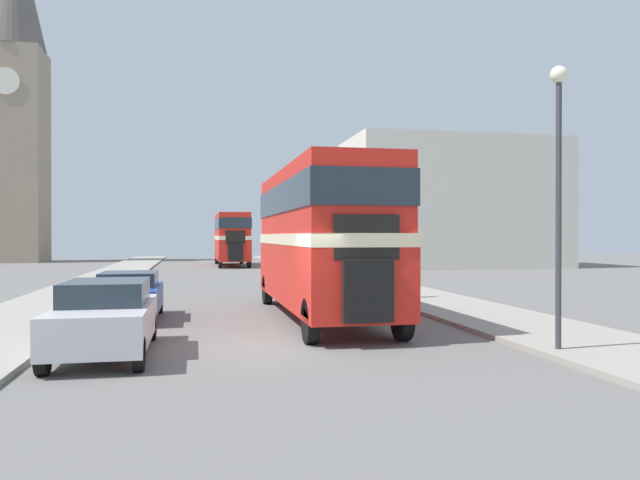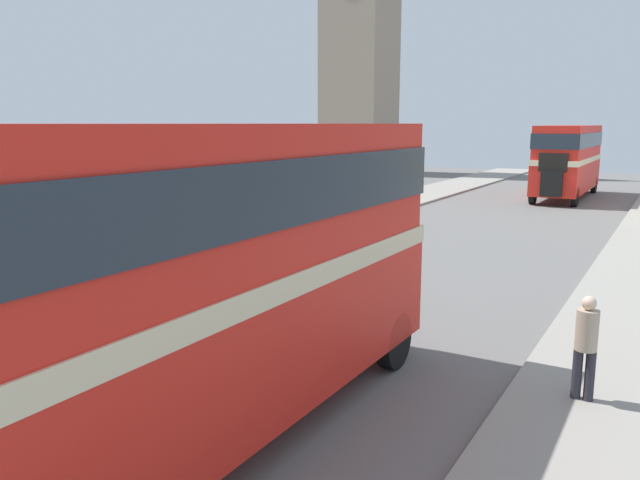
# 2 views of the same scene
# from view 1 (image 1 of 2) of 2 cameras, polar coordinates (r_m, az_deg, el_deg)

# --- Properties ---
(ground_plane) EXTENTS (120.00, 120.00, 0.00)m
(ground_plane) POSITION_cam_1_polar(r_m,az_deg,el_deg) (14.07, -3.54, -9.70)
(ground_plane) COLOR slate
(sidewalk_right) EXTENTS (3.50, 120.00, 0.12)m
(sidewalk_right) POSITION_cam_1_polar(r_m,az_deg,el_deg) (16.41, 20.76, -8.07)
(sidewalk_right) COLOR gray
(sidewalk_right) RESTS_ON ground_plane
(double_decker_bus) EXTENTS (2.50, 10.52, 4.40)m
(double_decker_bus) POSITION_cam_1_polar(r_m,az_deg,el_deg) (18.62, 0.01, 0.81)
(double_decker_bus) COLOR red
(double_decker_bus) RESTS_ON ground_plane
(bus_distant) EXTENTS (2.48, 9.80, 4.28)m
(bus_distant) POSITION_cam_1_polar(r_m,az_deg,el_deg) (52.02, -8.08, 0.45)
(bus_distant) COLOR red
(bus_distant) RESTS_ON ground_plane
(car_parked_near) EXTENTS (1.83, 4.36, 1.53)m
(car_parked_near) POSITION_cam_1_polar(r_m,az_deg,el_deg) (13.69, -19.04, -6.67)
(car_parked_near) COLOR silver
(car_parked_near) RESTS_ON ground_plane
(car_parked_mid) EXTENTS (1.78, 3.91, 1.40)m
(car_parked_mid) POSITION_cam_1_polar(r_m,az_deg,el_deg) (19.14, -17.08, -4.83)
(car_parked_mid) COLOR #1E479E
(car_parked_mid) RESTS_ON ground_plane
(pedestrian_walking) EXTENTS (0.34, 0.34, 1.68)m
(pedestrian_walking) POSITION_cam_1_polar(r_m,az_deg,el_deg) (23.94, 8.14, -2.97)
(pedestrian_walking) COLOR #282833
(pedestrian_walking) RESTS_ON sidewalk_right
(street_lamp) EXTENTS (0.36, 0.36, 5.86)m
(street_lamp) POSITION_cam_1_polar(r_m,az_deg,el_deg) (13.89, 20.99, 6.52)
(street_lamp) COLOR #38383D
(street_lamp) RESTS_ON sidewalk_right
(church_tower) EXTENTS (5.72, 5.72, 33.10)m
(church_tower) POSITION_cam_1_polar(r_m,az_deg,el_deg) (67.29, -26.19, 12.75)
(church_tower) COLOR gray
(church_tower) RESTS_ON ground_plane
(shop_building_block) EXTENTS (16.76, 8.58, 10.05)m
(shop_building_block) POSITION_cam_1_polar(r_m,az_deg,el_deg) (50.75, 11.99, 3.25)
(shop_building_block) COLOR beige
(shop_building_block) RESTS_ON ground_plane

